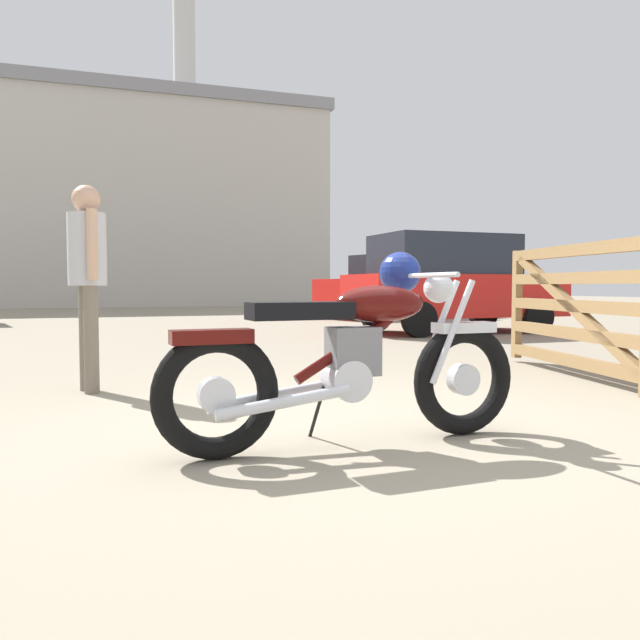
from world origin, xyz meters
TOP-DOWN VIEW (x-y plane):
  - ground_plane at (0.00, 0.00)m, footprint 80.00×80.00m
  - vintage_motorcycle at (-0.17, -0.19)m, footprint 2.08×0.74m
  - timber_gate at (2.77, 1.01)m, footprint 0.81×2.48m
  - bystander at (-1.39, 2.19)m, footprint 0.30×0.46m
  - silver_sedan_mid at (6.92, 11.54)m, footprint 4.42×2.43m
  - dark_sedan_left at (5.16, 6.52)m, footprint 3.98×1.98m
  - industrial_building at (-0.23, 29.96)m, footprint 22.65×15.38m

SIDE VIEW (x-z plane):
  - ground_plane at x=0.00m, z-range 0.00..0.00m
  - vintage_motorcycle at x=-0.17m, z-range -0.04..1.03m
  - timber_gate at x=2.77m, z-range -0.10..1.50m
  - silver_sedan_mid at x=6.92m, z-range 0.00..1.67m
  - dark_sedan_left at x=5.16m, z-range 0.03..1.81m
  - bystander at x=-1.39m, z-range 0.19..1.85m
  - industrial_building at x=-0.23m, z-range -3.80..12.90m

